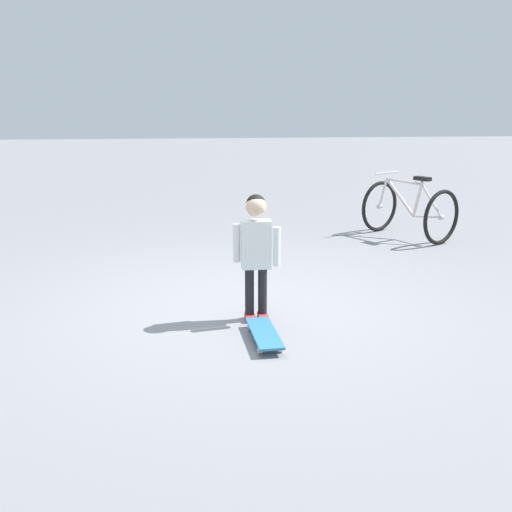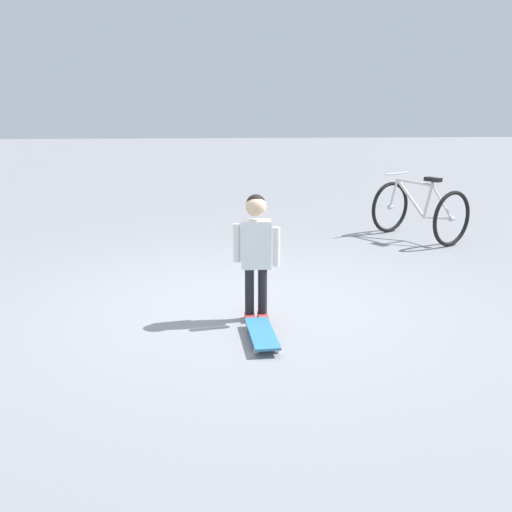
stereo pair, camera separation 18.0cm
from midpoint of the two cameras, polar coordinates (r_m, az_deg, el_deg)
ground_plane at (r=5.31m, az=-0.42°, el=-4.84°), size 50.00×50.00×0.00m
child_person at (r=4.80m, az=1.07°, el=1.22°), size 0.22×0.37×1.06m
skateboard at (r=4.53m, az=1.72°, el=-7.58°), size 0.65×0.23×0.07m
bicycle_near at (r=8.11m, az=16.21°, el=4.24°), size 1.28×1.16×0.85m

